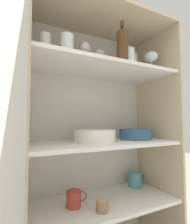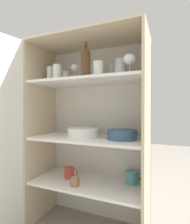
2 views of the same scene
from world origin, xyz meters
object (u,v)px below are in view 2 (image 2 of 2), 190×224
at_px(plate_stack_white, 83,132).
at_px(mixing_bowl_large, 122,134).
at_px(coffee_mug_primary, 132,177).
at_px(wine_bottle, 86,61).
at_px(storage_jar, 75,182).

height_order(plate_stack_white, mixing_bowl_large, plate_stack_white).
bearing_deg(mixing_bowl_large, coffee_mug_primary, 55.13).
xyz_separation_m(wine_bottle, storage_jar, (-0.11, 0.04, -0.88)).
height_order(plate_stack_white, storage_jar, plate_stack_white).
bearing_deg(coffee_mug_primary, plate_stack_white, -166.86).
distance_m(plate_stack_white, storage_jar, 0.38).
relative_size(mixing_bowl_large, storage_jar, 3.26).
distance_m(mixing_bowl_large, coffee_mug_primary, 0.36).
xyz_separation_m(plate_stack_white, coffee_mug_primary, (0.37, 0.09, -0.34)).
bearing_deg(coffee_mug_primary, mixing_bowl_large, -124.87).
relative_size(mixing_bowl_large, coffee_mug_primary, 1.62).
relative_size(wine_bottle, mixing_bowl_large, 1.11).
bearing_deg(plate_stack_white, coffee_mug_primary, 13.14).
relative_size(coffee_mug_primary, storage_jar, 2.02).
relative_size(plate_stack_white, mixing_bowl_large, 1.15).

